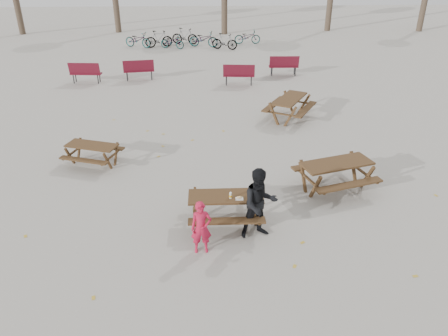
{
  "coord_description": "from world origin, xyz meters",
  "views": [
    {
      "loc": [
        -0.41,
        -8.97,
        6.23
      ],
      "look_at": [
        0.0,
        1.0,
        1.0
      ],
      "focal_mm": 35.0,
      "sensor_mm": 36.0,
      "label": 1
    }
  ],
  "objects_px": {
    "picnic_table_north": "(93,155)",
    "picnic_table_far": "(289,108)",
    "child": "(201,228)",
    "picnic_table_east": "(335,176)",
    "food_tray": "(239,199)",
    "main_picnic_table": "(226,202)",
    "adult": "(260,204)",
    "soda_bottle": "(231,196)"
  },
  "relations": [
    {
      "from": "picnic_table_north",
      "to": "picnic_table_far",
      "type": "relative_size",
      "value": 0.8
    },
    {
      "from": "child",
      "to": "picnic_table_far",
      "type": "height_order",
      "value": "child"
    },
    {
      "from": "food_tray",
      "to": "soda_bottle",
      "type": "bearing_deg",
      "value": 162.92
    },
    {
      "from": "food_tray",
      "to": "picnic_table_far",
      "type": "xyz_separation_m",
      "value": [
        2.48,
        7.18,
        -0.37
      ]
    },
    {
      "from": "soda_bottle",
      "to": "child",
      "type": "xyz_separation_m",
      "value": [
        -0.7,
        -0.98,
        -0.21
      ]
    },
    {
      "from": "soda_bottle",
      "to": "picnic_table_north",
      "type": "xyz_separation_m",
      "value": [
        -4.07,
        3.45,
        -0.51
      ]
    },
    {
      "from": "adult",
      "to": "picnic_table_north",
      "type": "distance_m",
      "value": 6.13
    },
    {
      "from": "picnic_table_north",
      "to": "picnic_table_far",
      "type": "xyz_separation_m",
      "value": [
        6.76,
        3.67,
        0.08
      ]
    },
    {
      "from": "picnic_table_east",
      "to": "picnic_table_north",
      "type": "bearing_deg",
      "value": 148.04
    },
    {
      "from": "adult",
      "to": "soda_bottle",
      "type": "bearing_deg",
      "value": 133.68
    },
    {
      "from": "child",
      "to": "picnic_table_east",
      "type": "height_order",
      "value": "child"
    },
    {
      "from": "picnic_table_east",
      "to": "child",
      "type": "bearing_deg",
      "value": -162.34
    },
    {
      "from": "main_picnic_table",
      "to": "adult",
      "type": "height_order",
      "value": "adult"
    },
    {
      "from": "child",
      "to": "picnic_table_east",
      "type": "relative_size",
      "value": 0.65
    },
    {
      "from": "main_picnic_table",
      "to": "child",
      "type": "relative_size",
      "value": 1.42
    },
    {
      "from": "food_tray",
      "to": "adult",
      "type": "height_order",
      "value": "adult"
    },
    {
      "from": "main_picnic_table",
      "to": "food_tray",
      "type": "height_order",
      "value": "food_tray"
    },
    {
      "from": "soda_bottle",
      "to": "picnic_table_east",
      "type": "xyz_separation_m",
      "value": [
        3.0,
        1.62,
        -0.42
      ]
    },
    {
      "from": "picnic_table_far",
      "to": "food_tray",
      "type": "bearing_deg",
      "value": -169.3
    },
    {
      "from": "soda_bottle",
      "to": "child",
      "type": "height_order",
      "value": "child"
    },
    {
      "from": "picnic_table_east",
      "to": "soda_bottle",
      "type": "bearing_deg",
      "value": -169.08
    },
    {
      "from": "main_picnic_table",
      "to": "child",
      "type": "bearing_deg",
      "value": -118.02
    },
    {
      "from": "child",
      "to": "soda_bottle",
      "type": "bearing_deg",
      "value": 50.17
    },
    {
      "from": "picnic_table_east",
      "to": "picnic_table_far",
      "type": "distance_m",
      "value": 5.51
    },
    {
      "from": "child",
      "to": "picnic_table_north",
      "type": "xyz_separation_m",
      "value": [
        -3.38,
        4.43,
        -0.3
      ]
    },
    {
      "from": "main_picnic_table",
      "to": "picnic_table_east",
      "type": "bearing_deg",
      "value": 25.63
    },
    {
      "from": "food_tray",
      "to": "picnic_table_far",
      "type": "relative_size",
      "value": 0.09
    },
    {
      "from": "adult",
      "to": "picnic_table_north",
      "type": "height_order",
      "value": "adult"
    },
    {
      "from": "soda_bottle",
      "to": "child",
      "type": "distance_m",
      "value": 1.22
    },
    {
      "from": "main_picnic_table",
      "to": "child",
      "type": "xyz_separation_m",
      "value": [
        -0.59,
        -1.1,
        0.05
      ]
    },
    {
      "from": "adult",
      "to": "food_tray",
      "type": "bearing_deg",
      "value": 127.51
    },
    {
      "from": "food_tray",
      "to": "child",
      "type": "bearing_deg",
      "value": -134.65
    },
    {
      "from": "main_picnic_table",
      "to": "picnic_table_far",
      "type": "height_order",
      "value": "picnic_table_far"
    },
    {
      "from": "food_tray",
      "to": "adult",
      "type": "xyz_separation_m",
      "value": [
        0.44,
        -0.36,
        0.08
      ]
    },
    {
      "from": "soda_bottle",
      "to": "main_picnic_table",
      "type": "bearing_deg",
      "value": 131.25
    },
    {
      "from": "food_tray",
      "to": "picnic_table_east",
      "type": "height_order",
      "value": "picnic_table_east"
    },
    {
      "from": "adult",
      "to": "picnic_table_far",
      "type": "distance_m",
      "value": 7.83
    },
    {
      "from": "soda_bottle",
      "to": "adult",
      "type": "xyz_separation_m",
      "value": [
        0.65,
        -0.43,
        0.03
      ]
    },
    {
      "from": "child",
      "to": "picnic_table_north",
      "type": "height_order",
      "value": "child"
    },
    {
      "from": "soda_bottle",
      "to": "adult",
      "type": "height_order",
      "value": "adult"
    },
    {
      "from": "main_picnic_table",
      "to": "picnic_table_far",
      "type": "bearing_deg",
      "value": 68.23
    },
    {
      "from": "soda_bottle",
      "to": "picnic_table_far",
      "type": "distance_m",
      "value": 7.62
    }
  ]
}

